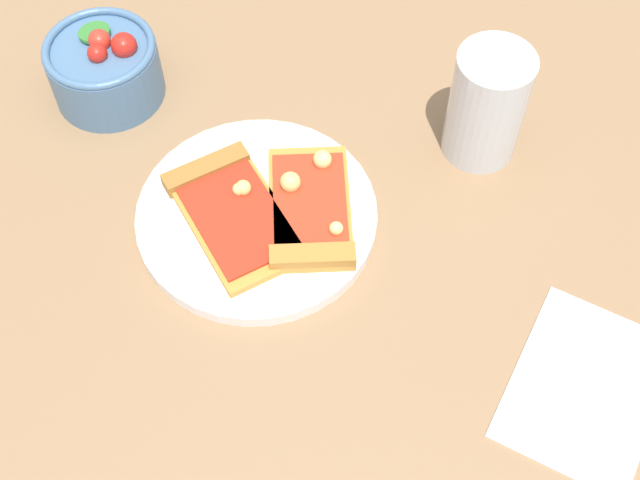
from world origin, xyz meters
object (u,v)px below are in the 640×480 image
Objects in this scene: plate at (257,216)px; salad_bowl at (105,68)px; soda_glass at (486,109)px; pizza_slice_near at (230,209)px; paper_napkin at (585,387)px; pizza_slice_far at (310,213)px.

salad_bowl is at bearing -7.94° from plate.
plate is 1.88× the size of soda_glass.
salad_bowl reaches higher than pizza_slice_near.
paper_napkin is at bearing -173.41° from plate.
salad_bowl is (0.21, -0.05, 0.02)m from pizza_slice_near.
salad_bowl is (0.22, -0.03, 0.03)m from plate.
soda_glass reaches higher than pizza_slice_near.
pizza_slice_far is at bearing 67.93° from soda_glass.
pizza_slice_near is 1.38× the size of soda_glass.
salad_bowl is 0.72× the size of paper_napkin.
plate is 0.23m from salad_bowl.
plate is at bearing 172.06° from salad_bowl.
plate is 2.00× the size of salad_bowl.
pizza_slice_far is at bearing 178.83° from salad_bowl.
paper_napkin is at bearing -179.34° from salad_bowl.
plate is 0.03m from pizza_slice_near.
pizza_slice_near is (0.02, 0.02, 0.01)m from plate.
pizza_slice_near is at bearing 33.40° from pizza_slice_far.
pizza_slice_far is at bearing 2.39° from paper_napkin.
plate is 1.44× the size of paper_napkin.
soda_glass is at bearing -112.07° from pizza_slice_far.
plate is 0.33m from paper_napkin.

